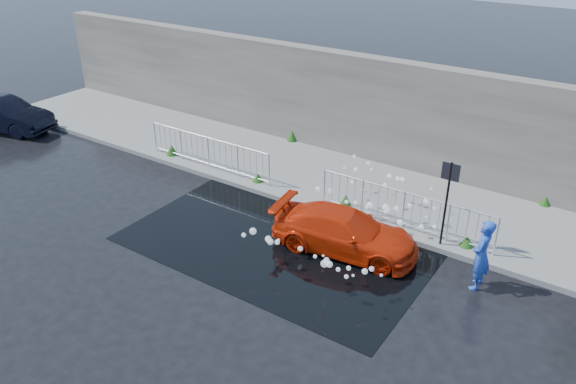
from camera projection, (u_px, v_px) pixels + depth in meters
The scene contains 13 objects.
ground at pixel (241, 253), 14.61m from camera, with size 90.00×90.00×0.00m, color black.
pavement at pixel (337, 180), 18.25m from camera, with size 30.00×4.00×0.15m, color gray.
curb at pixel (303, 205), 16.78m from camera, with size 30.00×0.25×0.16m, color gray.
retaining_wall at pixel (371, 108), 19.03m from camera, with size 30.00×0.60×3.50m, color #575049.
puddle at pixel (279, 242), 15.09m from camera, with size 8.00×5.00×0.01m, color black.
sign_post at pixel (448, 191), 14.01m from camera, with size 0.45×0.06×2.50m.
railing_left at pixel (209, 151), 18.72m from camera, with size 5.05×0.05×1.10m.
railing_right at pixel (404, 208), 15.24m from camera, with size 5.05×0.05×1.10m.
weeds at pixel (317, 176), 17.98m from camera, with size 12.17×3.93×0.45m.
water_spray at pixel (355, 217), 14.82m from camera, with size 3.68×5.78×1.04m.
red_car at pixel (345, 232), 14.51m from camera, with size 1.56×3.83×1.11m, color red.
dark_car at pixel (4, 115), 22.13m from camera, with size 1.39×3.98×1.31m, color black.
person at pixel (481, 255), 12.95m from camera, with size 0.65×0.43×1.79m, color blue.
Camera 1 is at (7.84, -9.45, 8.16)m, focal length 35.00 mm.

